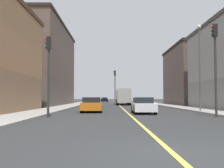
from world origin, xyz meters
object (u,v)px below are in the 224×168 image
Objects in this scene: building_left_mid at (206,76)px; traffic_light_right_near at (48,65)px; car_white at (143,106)px; traffic_light_left_near at (215,57)px; traffic_light_median_far at (115,83)px; car_black at (105,100)px; car_maroon at (122,101)px; car_red at (123,100)px; box_truck at (123,96)px; building_right_midblock at (30,66)px; street_lamp_left_near at (200,59)px; car_orange at (92,105)px; car_blue at (144,102)px.

traffic_light_right_near is at bearing -126.17° from building_left_mid.
building_left_mid is 3.53× the size of car_white.
traffic_light_left_near is 1.45× the size of car_white.
car_black is at bearing 94.98° from traffic_light_median_far.
traffic_light_right_near reaches higher than car_maroon.
traffic_light_left_near is 7.19m from car_white.
car_red is at bearing 86.74° from car_maroon.
traffic_light_left_near is at bearing -77.78° from traffic_light_median_far.
car_red is (0.24, 42.30, 0.01)m from car_white.
box_truck reaches higher than car_maroon.
traffic_light_left_near is 1.51× the size of car_maroon.
box_truck reaches higher than car_black.
building_right_midblock is 5.36× the size of car_white.
street_lamp_left_near reaches higher than traffic_light_left_near.
car_orange is at bearing 143.71° from traffic_light_left_near.
building_left_mid is at bearing -4.78° from traffic_light_median_far.
traffic_light_left_near reaches higher than traffic_light_median_far.
building_left_mid is 0.66× the size of building_right_midblock.
car_orange is 18.42m from car_blue.
traffic_light_right_near is 47.36m from car_red.
traffic_light_median_far reaches higher than car_white.
traffic_light_median_far is 0.76× the size of street_lamp_left_near.
traffic_light_right_near is 0.76× the size of box_truck.
car_maroon is 7.22m from box_truck.
car_black is (-9.79, 50.24, -4.26)m from street_lamp_left_near.
building_right_midblock is 24.38m from car_orange.
traffic_light_left_near is 37.39m from car_maroon.
car_black is (-3.97, 19.73, -0.00)m from car_maroon.
traffic_light_median_far is (14.25, 2.46, -2.71)m from building_right_midblock.
building_left_mid reaches higher than car_white.
car_white is 25.37m from box_truck.
car_orange is 30.60m from car_maroon.
traffic_light_left_near is (-9.16, -28.31, -0.85)m from building_left_mid.
traffic_light_right_near is at bearing -148.02° from car_white.
building_left_mid reaches higher than traffic_light_median_far.
car_white reaches higher than car_red.
car_orange is 23.52m from box_truck.
street_lamp_left_near is at bearing 80.99° from traffic_light_left_near.
car_maroon is at bearing 89.00° from box_truck.
traffic_light_median_far is 2.81m from box_truck.
car_red is (7.29, 46.71, -2.96)m from traffic_light_right_near.
street_lamp_left_near reaches higher than car_blue.
car_red is at bearing 87.69° from box_truck.
traffic_light_right_near reaches higher than car_white.
building_right_midblock is 28.55m from car_white.
car_orange reaches higher than car_black.
car_black is (0.22, 50.04, -0.01)m from car_orange.
car_orange is at bearing -96.74° from car_red.
car_black is at bearing 68.03° from building_right_midblock.
car_black is 27.17m from box_truck.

